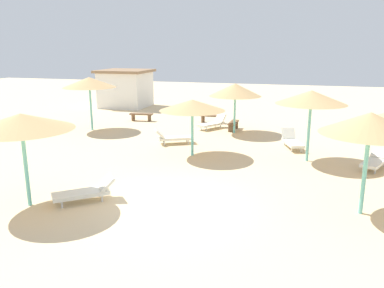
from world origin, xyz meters
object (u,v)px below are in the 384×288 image
Objects in this scene: parasol_4 at (21,122)px; lounger_2 at (173,137)px; bench_0 at (233,124)px; parasol_0 at (235,90)px; beach_cabana at (126,88)px; parasol_6 at (370,124)px; lounger_0 at (213,123)px; parasol_3 at (311,97)px; bench_2 at (211,117)px; lounger_1 at (375,161)px; lounger_3 at (292,141)px; bench_1 at (141,116)px; parasol_2 at (192,105)px; lounger_4 at (85,192)px; parasol_7 at (89,82)px.

parasol_4 is 8.97m from lounger_2.
parasol_0 is at bearing -76.12° from bench_0.
beach_cabana reaches higher than bench_0.
parasol_6 reaches higher than lounger_0.
parasol_0 is at bearing 130.35° from parasol_3.
parasol_0 is 1.89× the size of bench_2.
lounger_1 is 4.07m from lounger_3.
lounger_0 is at bearing -12.43° from bench_1.
parasol_6 is 1.48× the size of lounger_1.
bench_0 is at bearing 81.77° from parasol_2.
parasol_4 is 19.98m from beach_cabana.
parasol_2 is 15.33m from beach_cabana.
lounger_0 is (-5.32, 5.38, -2.37)m from parasol_3.
lounger_2 reaches higher than lounger_4.
parasol_0 is at bearing 142.80° from lounger_1.
parasol_0 is 0.97× the size of parasol_6.
parasol_0 is 1.00× the size of parasol_2.
bench_2 is (-5.12, 5.06, 0.02)m from lounger_3.
parasol_2 is 7.49m from parasol_4.
parasol_2 is at bearing -27.14° from parasol_7.
parasol_0 reaches higher than lounger_2.
lounger_1 is at bearing -10.23° from lounger_2.
lounger_1 reaches higher than bench_2.
parasol_4 reaches higher than lounger_1.
bench_0 is 0.99× the size of bench_2.
lounger_2 is 7.79m from lounger_4.
beach_cabana is (-7.52, 10.61, 1.16)m from lounger_2.
parasol_2 is at bearing -52.18° from bench_1.
lounger_2 is 5.77m from lounger_3.
lounger_1 is 20.59m from beach_cabana.
parasol_7 is 2.00× the size of bench_2.
parasol_2 is at bearing -53.94° from beach_cabana.
parasol_6 is at bearing -47.83° from beach_cabana.
parasol_3 reaches higher than lounger_2.
bench_2 is at bearing 135.34° from lounger_3.
lounger_0 is 5.70m from lounger_3.
lounger_2 is 13.06m from beach_cabana.
bench_0 is (2.33, 4.01, 0.02)m from lounger_2.
lounger_3 is at bearing 108.38° from parasol_3.
bench_1 is at bearing 105.69° from lounger_4.
lounger_1 is 14.61m from bench_1.
parasol_2 is 1.91× the size of bench_0.
beach_cabana is at bearing 102.53° from parasol_7.
parasol_6 is (9.66, 2.10, 0.07)m from parasol_4.
lounger_2 is 1.06× the size of lounger_4.
parasol_4 is at bearing -138.57° from parasol_3.
lounger_2 is at bearing -18.38° from parasol_7.
parasol_0 is 1.51× the size of lounger_0.
parasol_3 reaches higher than parasol_4.
parasol_7 reaches higher than bench_1.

